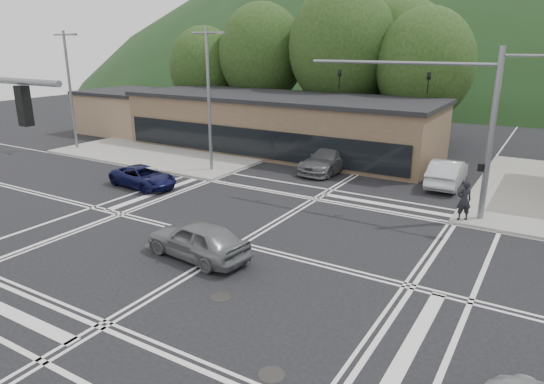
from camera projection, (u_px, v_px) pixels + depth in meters
The scene contains 19 objects.
ground at pixel (240, 244), 20.39m from camera, with size 120.00×120.00×0.00m, color black.
sidewalk_nw at pixel (194, 144), 40.05m from camera, with size 16.00×16.00×0.15m, color gray.
commercial_row at pixel (279, 125), 37.66m from camera, with size 24.00×8.00×4.00m, color brown.
commercial_nw at pixel (133, 113), 45.62m from camera, with size 8.00×7.00×3.60m, color #846B4F.
hill_north at pixel (504, 87), 94.03m from camera, with size 252.00×126.00×140.00m, color #1E3317.
tree_n_a at pixel (262, 54), 44.84m from camera, with size 8.00×8.00×11.75m.
tree_n_b at pixel (342, 47), 40.70m from camera, with size 9.00×9.00×12.98m.
tree_n_c at pixel (425, 65), 37.62m from camera, with size 7.60×7.60×10.87m.
tree_n_d at pixel (205, 67), 47.37m from camera, with size 6.80×6.80×9.76m.
tree_n_e at pixel (403, 54), 42.19m from camera, with size 8.40×8.40×11.98m.
streetlight_nw at pixel (209, 94), 30.44m from camera, with size 2.50×0.25×9.00m.
streetlight_w at pixel (70, 85), 37.10m from camera, with size 2.50×0.25×9.00m.
signal_mast_ne at pixel (464, 112), 22.18m from camera, with size 11.65×0.30×8.00m.
car_blue_west at pixel (143, 177), 28.33m from camera, with size 2.02×4.39×1.22m, color #0C0E37.
car_grey_center at pixel (198, 240), 18.89m from camera, with size 1.80×4.47×1.52m, color slate.
car_queue_a at pixel (447, 173), 28.49m from camera, with size 1.70×4.86×1.60m, color #B3B5BB.
car_queue_b at pixel (387, 157), 32.80m from camera, with size 1.75×4.36×1.48m, color silver.
car_northbound at pixel (329, 160), 31.75m from camera, with size 2.21×5.44×1.58m, color #5E6063.
pedestrian at pixel (464, 200), 22.50m from camera, with size 0.69×0.46×1.90m, color black.
Camera 1 is at (10.90, -15.43, 8.10)m, focal length 32.00 mm.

